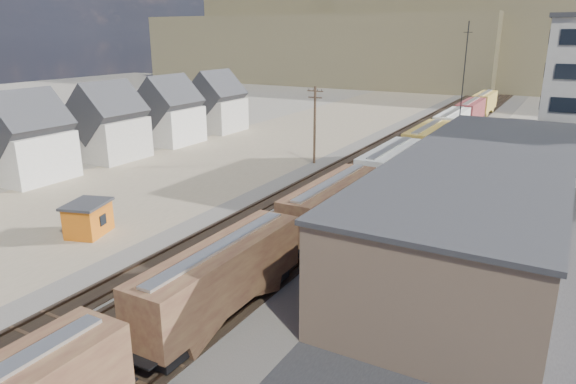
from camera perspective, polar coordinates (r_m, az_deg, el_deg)
The scene contains 13 objects.
ground at distance 31.19m, azimuth -18.80°, elevation -15.46°, with size 300.00×300.00×0.00m, color #6B6356.
ballast_bed at distance 71.79m, azimuth 11.89°, elevation 3.70°, with size 18.00×200.00×0.06m, color #4C4742.
dirt_yard at distance 71.69m, azimuth -6.08°, elevation 3.94°, with size 24.00×180.00×0.03m, color #796C53.
asphalt_lot at distance 54.36m, azimuth 29.35°, elevation -2.58°, with size 26.00×120.00×0.04m, color #232326.
rail_tracks at distance 71.94m, azimuth 11.48°, elevation 3.82°, with size 11.40×200.00×0.24m.
freight_train at distance 63.67m, azimuth 13.39°, elevation 4.44°, with size 3.00×119.74×4.46m.
warehouse at distance 44.07m, azimuth 20.74°, elevation -0.70°, with size 12.40×40.40×7.25m.
utility_pole_north at distance 66.53m, azimuth 2.99°, elevation 7.62°, with size 2.20×0.32×10.00m.
radio_mast at distance 78.52m, azimuth 18.84°, elevation 11.03°, with size 1.20×0.16×18.00m.
townhouse_row at distance 69.78m, azimuth -23.00°, elevation 5.93°, with size 8.15×68.16×10.47m.
hills_north at distance 185.88m, azimuth 23.86°, elevation 15.13°, with size 265.00×80.00×32.00m.
maintenance_shed at distance 46.45m, azimuth -21.32°, elevation -2.73°, with size 4.06×4.62×2.85m.
parked_car_blue at distance 69.47m, azimuth 27.99°, elevation 2.26°, with size 2.77×6.01×1.67m, color #171953.
Camera 1 is at (20.54, -16.82, 16.37)m, focal length 32.00 mm.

